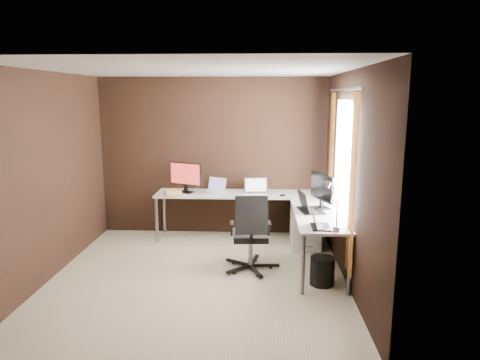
# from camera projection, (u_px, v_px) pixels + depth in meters

# --- Properties ---
(room) EXTENTS (3.60, 3.60, 2.50)m
(room) POSITION_uv_depth(u_px,v_px,m) (226.00, 175.00, 5.11)
(room) COLOR beige
(room) RESTS_ON ground
(desk) EXTENTS (2.65, 2.25, 0.73)m
(desk) POSITION_uv_depth(u_px,v_px,m) (266.00, 204.00, 6.15)
(desk) COLOR white
(desk) RESTS_ON ground
(drawer_pedestal) EXTENTS (0.42, 0.50, 0.60)m
(drawer_pedestal) POSITION_uv_depth(u_px,v_px,m) (305.00, 227.00, 6.31)
(drawer_pedestal) COLOR white
(drawer_pedestal) RESTS_ON ground
(monitor_left) EXTENTS (0.51, 0.25, 0.47)m
(monitor_left) POSITION_uv_depth(u_px,v_px,m) (185.00, 176.00, 6.60)
(monitor_left) COLOR black
(monitor_left) RESTS_ON desk
(monitor_right) EXTENTS (0.23, 0.55, 0.47)m
(monitor_right) POSITION_uv_depth(u_px,v_px,m) (322.00, 189.00, 5.66)
(monitor_right) COLOR black
(monitor_right) RESTS_ON desk
(laptop_white) EXTENTS (0.39, 0.35, 0.21)m
(laptop_white) POSITION_uv_depth(u_px,v_px,m) (215.00, 189.00, 6.70)
(laptop_white) COLOR white
(laptop_white) RESTS_ON desk
(laptop_silver) EXTENTS (0.37, 0.28, 0.24)m
(laptop_silver) POSITION_uv_depth(u_px,v_px,m) (256.00, 190.00, 6.55)
(laptop_silver) COLOR silver
(laptop_silver) RESTS_ON desk
(laptop_black_big) EXTENTS (0.35, 0.45, 0.27)m
(laptop_black_big) POSITION_uv_depth(u_px,v_px,m) (308.00, 207.00, 5.56)
(laptop_black_big) COLOR black
(laptop_black_big) RESTS_ON desk
(laptop_black_small) EXTENTS (0.22, 0.30, 0.20)m
(laptop_black_small) POSITION_uv_depth(u_px,v_px,m) (318.00, 224.00, 4.87)
(laptop_black_small) COLOR black
(laptop_black_small) RESTS_ON desk
(book_stack) EXTENTS (0.30, 0.28, 0.08)m
(book_stack) POSITION_uv_depth(u_px,v_px,m) (173.00, 193.00, 6.45)
(book_stack) COLOR #A67459
(book_stack) RESTS_ON desk
(mouse_left) EXTENTS (0.10, 0.08, 0.03)m
(mouse_left) POSITION_uv_depth(u_px,v_px,m) (173.00, 194.00, 6.46)
(mouse_left) COLOR black
(mouse_left) RESTS_ON desk
(mouse_corner) EXTENTS (0.10, 0.07, 0.04)m
(mouse_corner) POSITION_uv_depth(u_px,v_px,m) (283.00, 195.00, 6.38)
(mouse_corner) COLOR black
(mouse_corner) RESTS_ON desk
(desk_lamp) EXTENTS (0.18, 0.21, 0.55)m
(desk_lamp) POSITION_uv_depth(u_px,v_px,m) (331.00, 200.00, 4.74)
(desk_lamp) COLOR slate
(desk_lamp) RESTS_ON desk
(office_chair) EXTENTS (0.57, 0.57, 1.02)m
(office_chair) POSITION_uv_depth(u_px,v_px,m) (251.00, 248.00, 5.47)
(office_chair) COLOR black
(office_chair) RESTS_ON ground
(wastebasket) EXTENTS (0.33, 0.33, 0.33)m
(wastebasket) POSITION_uv_depth(u_px,v_px,m) (322.00, 271.00, 5.07)
(wastebasket) COLOR black
(wastebasket) RESTS_ON ground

